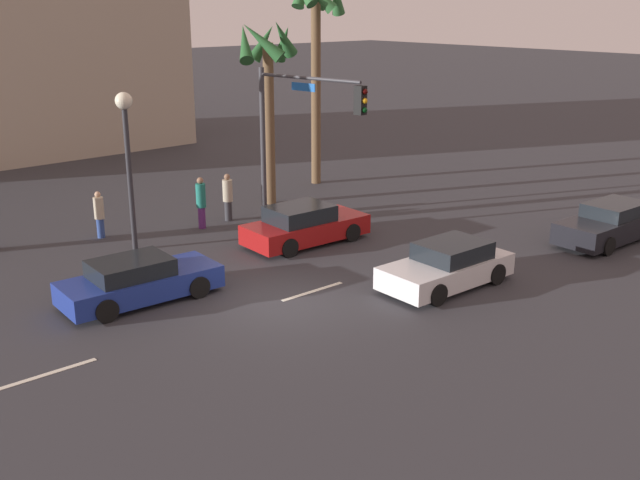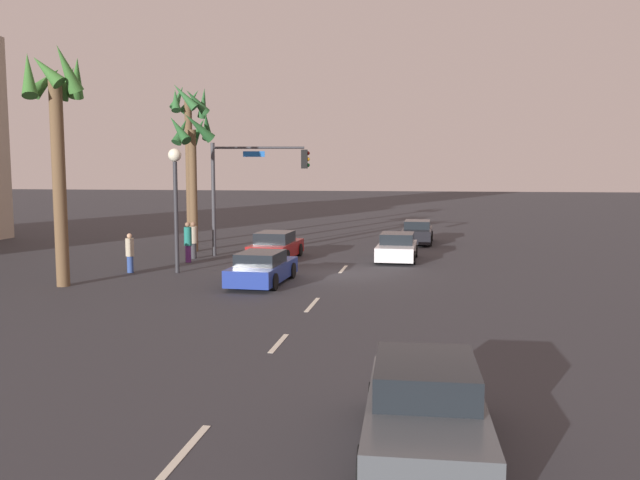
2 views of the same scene
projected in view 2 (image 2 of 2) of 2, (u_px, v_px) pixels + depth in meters
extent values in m
plane|color=#333338|center=(340.00, 273.00, 27.88)|extent=(220.00, 220.00, 0.00)
cube|color=silver|center=(185.00, 451.00, 10.22)|extent=(2.05, 0.14, 0.01)
cube|color=silver|center=(279.00, 343.00, 16.59)|extent=(1.83, 0.14, 0.01)
cube|color=silver|center=(312.00, 305.00, 21.34)|extent=(2.26, 0.14, 0.01)
cube|color=silver|center=(343.00, 269.00, 28.98)|extent=(2.23, 0.14, 0.01)
cube|color=silver|center=(397.00, 250.00, 31.78)|extent=(4.22, 1.86, 0.65)
cube|color=black|center=(397.00, 238.00, 31.97)|extent=(2.04, 1.61, 0.51)
cylinder|color=black|center=(413.00, 258.00, 30.38)|extent=(0.64, 0.23, 0.64)
cylinder|color=black|center=(377.00, 257.00, 30.68)|extent=(0.64, 0.23, 0.64)
cylinder|color=black|center=(415.00, 251.00, 32.92)|extent=(0.64, 0.23, 0.64)
cylinder|color=black|center=(382.00, 250.00, 33.22)|extent=(0.64, 0.23, 0.64)
cube|color=black|center=(417.00, 235.00, 39.22)|extent=(4.58, 1.81, 0.74)
cube|color=black|center=(417.00, 224.00, 39.43)|extent=(2.21, 1.55, 0.46)
cylinder|color=black|center=(430.00, 241.00, 37.72)|extent=(0.64, 0.23, 0.64)
cylinder|color=black|center=(402.00, 240.00, 38.02)|extent=(0.64, 0.23, 0.64)
cylinder|color=black|center=(431.00, 236.00, 40.47)|extent=(0.64, 0.23, 0.64)
cylinder|color=black|center=(405.00, 235.00, 40.77)|extent=(0.64, 0.23, 0.64)
cube|color=#474C51|center=(425.00, 421.00, 10.10)|extent=(4.41, 1.93, 0.73)
cube|color=black|center=(426.00, 376.00, 10.30)|extent=(2.14, 1.64, 0.52)
cylinder|color=black|center=(492.00, 477.00, 8.69)|extent=(0.65, 0.24, 0.64)
cylinder|color=black|center=(365.00, 469.00, 8.91)|extent=(0.65, 0.24, 0.64)
cylinder|color=black|center=(472.00, 405.00, 11.35)|extent=(0.65, 0.24, 0.64)
cylinder|color=black|center=(375.00, 400.00, 11.57)|extent=(0.65, 0.24, 0.64)
cube|color=maroon|center=(276.00, 249.00, 32.27)|extent=(4.47, 1.96, 0.67)
cube|color=black|center=(275.00, 237.00, 31.95)|extent=(2.17, 1.67, 0.54)
cylinder|color=black|center=(267.00, 249.00, 33.80)|extent=(0.65, 0.24, 0.64)
cylinder|color=black|center=(299.00, 250.00, 33.46)|extent=(0.65, 0.24, 0.64)
cylinder|color=black|center=(251.00, 256.00, 31.12)|extent=(0.65, 0.24, 0.64)
cylinder|color=black|center=(286.00, 257.00, 30.79)|extent=(0.65, 0.24, 0.64)
cube|color=navy|center=(263.00, 271.00, 25.33)|extent=(4.49, 1.89, 0.64)
cube|color=black|center=(261.00, 258.00, 25.02)|extent=(2.18, 1.60, 0.47)
cylinder|color=black|center=(253.00, 269.00, 26.85)|extent=(0.65, 0.24, 0.64)
cylinder|color=black|center=(292.00, 271.00, 26.53)|extent=(0.65, 0.24, 0.64)
cylinder|color=black|center=(231.00, 280.00, 24.18)|extent=(0.65, 0.24, 0.64)
cylinder|color=black|center=(274.00, 282.00, 23.85)|extent=(0.65, 0.24, 0.64)
cylinder|color=#38383D|center=(214.00, 200.00, 33.30)|extent=(0.20, 0.20, 5.77)
cylinder|color=#38383D|center=(258.00, 148.00, 32.98)|extent=(0.79, 4.62, 0.12)
cube|color=black|center=(304.00, 159.00, 32.99)|extent=(0.36, 0.36, 0.95)
sphere|color=#360503|center=(308.00, 153.00, 32.95)|extent=(0.20, 0.20, 0.20)
sphere|color=orange|center=(308.00, 159.00, 32.99)|extent=(0.20, 0.20, 0.20)
sphere|color=black|center=(308.00, 165.00, 33.02)|extent=(0.20, 0.20, 0.20)
cube|color=#1959B2|center=(254.00, 154.00, 33.01)|extent=(0.20, 1.09, 0.28)
cylinder|color=#2D2D33|center=(176.00, 218.00, 27.79)|extent=(0.18, 0.18, 4.74)
sphere|color=#F2EACC|center=(175.00, 155.00, 27.51)|extent=(0.56, 0.56, 0.56)
cylinder|color=#59266B|center=(188.00, 254.00, 31.13)|extent=(0.38, 0.38, 0.81)
cylinder|color=#1E7266|center=(188.00, 236.00, 31.04)|extent=(0.51, 0.51, 0.88)
sphere|color=#8C664C|center=(188.00, 225.00, 30.98)|extent=(0.24, 0.24, 0.24)
cylinder|color=#2D478C|center=(130.00, 264.00, 28.03)|extent=(0.35, 0.35, 0.71)
cylinder|color=#B2A58C|center=(130.00, 247.00, 27.95)|extent=(0.47, 0.47, 0.77)
sphere|color=tan|center=(129.00, 236.00, 27.90)|extent=(0.21, 0.21, 0.21)
cylinder|color=#333338|center=(194.00, 251.00, 32.46)|extent=(0.34, 0.34, 0.77)
cylinder|color=#B2A58C|center=(193.00, 235.00, 32.37)|extent=(0.45, 0.45, 0.84)
sphere|color=#8C664C|center=(193.00, 224.00, 32.32)|extent=(0.23, 0.23, 0.23)
cylinder|color=brown|center=(189.00, 173.00, 39.00)|extent=(0.43, 0.43, 8.45)
cone|color=#2D6633|center=(190.00, 102.00, 39.37)|extent=(0.82, 1.52, 1.68)
cone|color=#2D6633|center=(178.00, 97.00, 38.94)|extent=(1.38, 1.02, 1.62)
cone|color=#2D6633|center=(176.00, 100.00, 38.34)|extent=(1.28, 1.01, 1.52)
cone|color=#2D6633|center=(184.00, 96.00, 37.64)|extent=(0.79, 1.68, 1.71)
cone|color=#2D6633|center=(196.00, 101.00, 37.92)|extent=(1.69, 1.46, 1.62)
cone|color=#2D6633|center=(203.00, 103.00, 38.90)|extent=(1.44, 1.18, 1.88)
cylinder|color=brown|center=(59.00, 184.00, 24.37)|extent=(0.49, 0.49, 7.73)
cone|color=#38702D|center=(67.00, 83.00, 24.57)|extent=(0.76, 1.22, 1.39)
cone|color=#38702D|center=(46.00, 81.00, 24.45)|extent=(1.49, 1.24, 1.40)
cone|color=#38702D|center=(28.00, 74.00, 23.55)|extent=(1.34, 1.19, 1.84)
cone|color=#38702D|center=(46.00, 70.00, 23.29)|extent=(0.72, 1.37, 1.32)
cone|color=#38702D|center=(67.00, 68.00, 23.38)|extent=(1.34, 1.10, 1.80)
cone|color=#38702D|center=(77.00, 78.00, 24.31)|extent=(1.31, 1.18, 1.61)
cylinder|color=brown|center=(193.00, 191.00, 35.04)|extent=(0.42, 0.42, 6.53)
cone|color=#235628|center=(198.00, 131.00, 35.40)|extent=(0.66, 1.25, 1.55)
cone|color=#235628|center=(181.00, 131.00, 35.10)|extent=(1.40, 1.01, 1.59)
cone|color=#235628|center=(178.00, 129.00, 34.00)|extent=(1.30, 1.73, 1.67)
cone|color=#235628|center=(198.00, 127.00, 33.88)|extent=(1.59, 1.73, 1.65)
cone|color=#235628|center=(207.00, 126.00, 34.76)|extent=(1.50, 0.91, 1.57)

